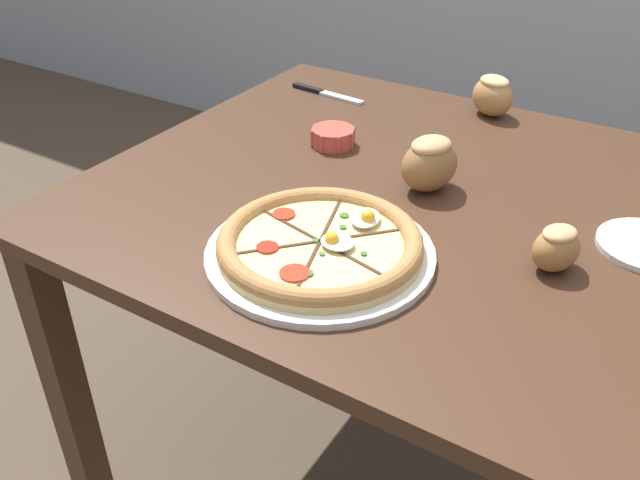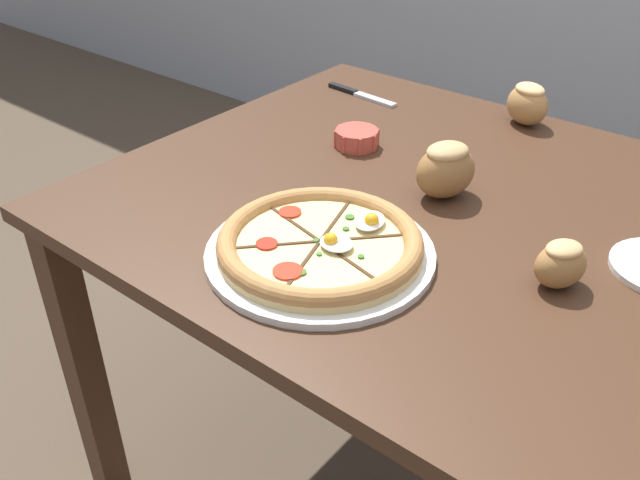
% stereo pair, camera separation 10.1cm
% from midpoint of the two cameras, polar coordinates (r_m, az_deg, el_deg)
% --- Properties ---
extents(ground_plane, '(12.00, 12.00, 0.00)m').
position_cam_midpoint_polar(ground_plane, '(1.69, 5.34, -19.40)').
color(ground_plane, brown).
extents(dining_table, '(1.20, 0.97, 0.76)m').
position_cam_midpoint_polar(dining_table, '(1.25, 6.86, -0.65)').
color(dining_table, '#422819').
rests_on(dining_table, ground_plane).
extents(pizza, '(0.35, 0.35, 0.05)m').
position_cam_midpoint_polar(pizza, '(1.02, -2.82, -0.55)').
color(pizza, white).
rests_on(pizza, dining_table).
extents(ramekin_bowl, '(0.09, 0.09, 0.04)m').
position_cam_midpoint_polar(ramekin_bowl, '(1.37, -1.04, 8.67)').
color(ramekin_bowl, '#C64C3D').
rests_on(ramekin_bowl, dining_table).
extents(bread_piece_near, '(0.12, 0.13, 0.10)m').
position_cam_midpoint_polar(bread_piece_near, '(1.20, 6.84, 6.43)').
color(bread_piece_near, olive).
rests_on(bread_piece_near, dining_table).
extents(bread_piece_mid, '(0.12, 0.11, 0.09)m').
position_cam_midpoint_polar(bread_piece_mid, '(1.54, 12.51, 11.82)').
color(bread_piece_mid, '#B27F47').
rests_on(bread_piece_mid, dining_table).
extents(bread_piece_far, '(0.09, 0.10, 0.07)m').
position_cam_midpoint_polar(bread_piece_far, '(1.03, 16.69, -0.68)').
color(bread_piece_far, '#A3703D').
rests_on(bread_piece_far, dining_table).
extents(knife_main, '(0.20, 0.03, 0.01)m').
position_cam_midpoint_polar(knife_main, '(1.63, -1.29, 12.20)').
color(knife_main, silver).
rests_on(knife_main, dining_table).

